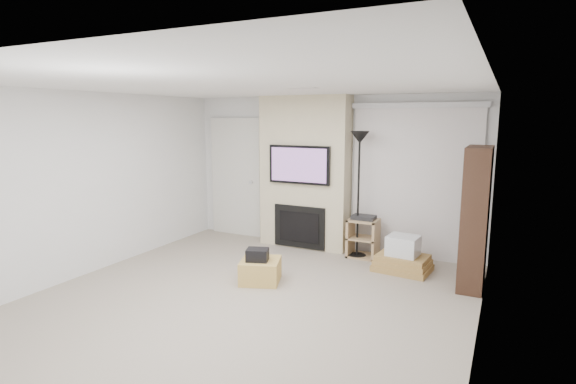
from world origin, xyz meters
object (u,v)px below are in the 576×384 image
at_px(ottoman, 260,271).
at_px(floor_lamp, 359,159).
at_px(av_stand, 363,235).
at_px(box_stack, 403,258).
at_px(bookshelf, 475,218).

bearing_deg(ottoman, floor_lamp, 62.91).
height_order(ottoman, av_stand, av_stand).
xyz_separation_m(ottoman, box_stack, (1.60, 1.26, 0.04)).
bearing_deg(floor_lamp, box_stack, -23.35).
relative_size(ottoman, bookshelf, 0.28).
bearing_deg(bookshelf, box_stack, 168.78).
height_order(ottoman, box_stack, box_stack).
bearing_deg(box_stack, floor_lamp, 156.65).
relative_size(floor_lamp, av_stand, 2.96).
bearing_deg(floor_lamp, bookshelf, -16.97).
height_order(floor_lamp, box_stack, floor_lamp).
bearing_deg(ottoman, bookshelf, 23.24).
distance_m(ottoman, box_stack, 2.04).
bearing_deg(ottoman, box_stack, 38.36).
bearing_deg(bookshelf, floor_lamp, 163.03).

